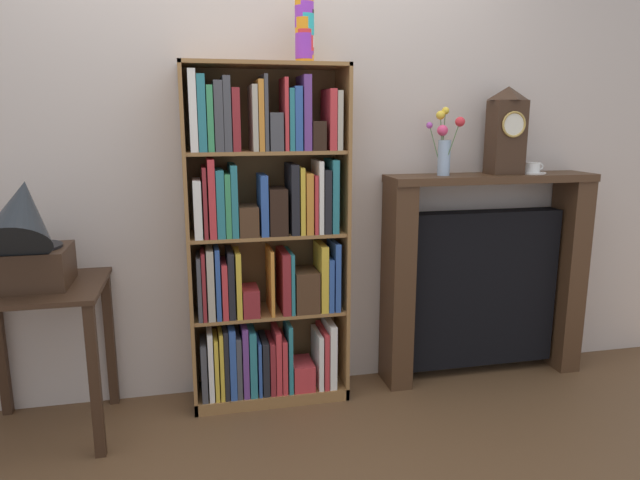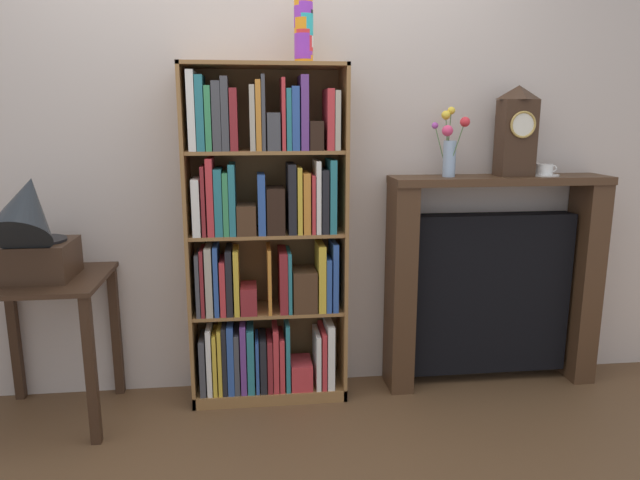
{
  "view_description": "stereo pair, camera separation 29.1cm",
  "coord_description": "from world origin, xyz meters",
  "px_view_note": "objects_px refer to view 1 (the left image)",
  "views": [
    {
      "loc": [
        -0.35,
        -2.61,
        1.45
      ],
      "look_at": [
        0.27,
        0.16,
        0.83
      ],
      "focal_mm": 32.2,
      "sensor_mm": 36.0,
      "label": 1
    },
    {
      "loc": [
        -0.07,
        -2.66,
        1.45
      ],
      "look_at": [
        0.27,
        0.16,
        0.83
      ],
      "focal_mm": 32.2,
      "sensor_mm": 36.0,
      "label": 2
    }
  ],
  "objects_px": {
    "teacup_with_saucer": "(532,169)",
    "cup_stack": "(305,31)",
    "bookshelf": "(265,251)",
    "side_table_left": "(40,322)",
    "mantel_clock": "(506,131)",
    "fireplace_mantel": "(483,278)",
    "gramophone": "(27,235)",
    "flower_vase": "(445,145)"
  },
  "relations": [
    {
      "from": "gramophone",
      "to": "fireplace_mantel",
      "type": "xyz_separation_m",
      "value": [
        2.26,
        0.23,
        -0.39
      ]
    },
    {
      "from": "bookshelf",
      "to": "teacup_with_saucer",
      "type": "height_order",
      "value": "bookshelf"
    },
    {
      "from": "bookshelf",
      "to": "flower_vase",
      "type": "xyz_separation_m",
      "value": [
        0.94,
        0.02,
        0.51
      ]
    },
    {
      "from": "cup_stack",
      "to": "bookshelf",
      "type": "bearing_deg",
      "value": 174.62
    },
    {
      "from": "cup_stack",
      "to": "flower_vase",
      "type": "height_order",
      "value": "cup_stack"
    },
    {
      "from": "bookshelf",
      "to": "mantel_clock",
      "type": "height_order",
      "value": "bookshelf"
    },
    {
      "from": "gramophone",
      "to": "mantel_clock",
      "type": "relative_size",
      "value": 1.21
    },
    {
      "from": "cup_stack",
      "to": "mantel_clock",
      "type": "height_order",
      "value": "cup_stack"
    },
    {
      "from": "side_table_left",
      "to": "fireplace_mantel",
      "type": "height_order",
      "value": "fireplace_mantel"
    },
    {
      "from": "mantel_clock",
      "to": "bookshelf",
      "type": "bearing_deg",
      "value": -179.03
    },
    {
      "from": "bookshelf",
      "to": "fireplace_mantel",
      "type": "height_order",
      "value": "bookshelf"
    },
    {
      "from": "fireplace_mantel",
      "to": "flower_vase",
      "type": "relative_size",
      "value": 3.27
    },
    {
      "from": "teacup_with_saucer",
      "to": "bookshelf",
      "type": "bearing_deg",
      "value": -179.06
    },
    {
      "from": "mantel_clock",
      "to": "side_table_left",
      "type": "bearing_deg",
      "value": -176.36
    },
    {
      "from": "bookshelf",
      "to": "fireplace_mantel",
      "type": "xyz_separation_m",
      "value": [
        1.23,
        0.05,
        -0.23
      ]
    },
    {
      "from": "gramophone",
      "to": "flower_vase",
      "type": "relative_size",
      "value": 1.57
    },
    {
      "from": "gramophone",
      "to": "mantel_clock",
      "type": "bearing_deg",
      "value": 5.09
    },
    {
      "from": "flower_vase",
      "to": "teacup_with_saucer",
      "type": "relative_size",
      "value": 2.26
    },
    {
      "from": "mantel_clock",
      "to": "flower_vase",
      "type": "height_order",
      "value": "mantel_clock"
    },
    {
      "from": "side_table_left",
      "to": "gramophone",
      "type": "xyz_separation_m",
      "value": [
        0.0,
        -0.06,
        0.41
      ]
    },
    {
      "from": "cup_stack",
      "to": "flower_vase",
      "type": "relative_size",
      "value": 0.82
    },
    {
      "from": "bookshelf",
      "to": "gramophone",
      "type": "relative_size",
      "value": 3.07
    },
    {
      "from": "mantel_clock",
      "to": "teacup_with_saucer",
      "type": "relative_size",
      "value": 2.94
    },
    {
      "from": "flower_vase",
      "to": "mantel_clock",
      "type": "bearing_deg",
      "value": 0.47
    },
    {
      "from": "side_table_left",
      "to": "mantel_clock",
      "type": "height_order",
      "value": "mantel_clock"
    },
    {
      "from": "side_table_left",
      "to": "gramophone",
      "type": "relative_size",
      "value": 1.3
    },
    {
      "from": "cup_stack",
      "to": "teacup_with_saucer",
      "type": "xyz_separation_m",
      "value": [
        1.26,
        0.04,
        -0.67
      ]
    },
    {
      "from": "mantel_clock",
      "to": "cup_stack",
      "type": "bearing_deg",
      "value": -177.86
    },
    {
      "from": "fireplace_mantel",
      "to": "teacup_with_saucer",
      "type": "relative_size",
      "value": 7.39
    },
    {
      "from": "side_table_left",
      "to": "flower_vase",
      "type": "height_order",
      "value": "flower_vase"
    },
    {
      "from": "gramophone",
      "to": "fireplace_mantel",
      "type": "height_order",
      "value": "gramophone"
    },
    {
      "from": "cup_stack",
      "to": "mantel_clock",
      "type": "bearing_deg",
      "value": 2.14
    },
    {
      "from": "cup_stack",
      "to": "gramophone",
      "type": "xyz_separation_m",
      "value": [
        -1.23,
        -0.17,
        -0.88
      ]
    },
    {
      "from": "side_table_left",
      "to": "teacup_with_saucer",
      "type": "bearing_deg",
      "value": 3.44
    },
    {
      "from": "fireplace_mantel",
      "to": "teacup_with_saucer",
      "type": "xyz_separation_m",
      "value": [
        0.24,
        -0.02,
        0.61
      ]
    },
    {
      "from": "side_table_left",
      "to": "fireplace_mantel",
      "type": "bearing_deg",
      "value": 4.34
    },
    {
      "from": "flower_vase",
      "to": "side_table_left",
      "type": "bearing_deg",
      "value": -175.8
    },
    {
      "from": "fireplace_mantel",
      "to": "flower_vase",
      "type": "bearing_deg",
      "value": -174.64
    },
    {
      "from": "teacup_with_saucer",
      "to": "cup_stack",
      "type": "bearing_deg",
      "value": -178.05
    },
    {
      "from": "side_table_left",
      "to": "teacup_with_saucer",
      "type": "distance_m",
      "value": 2.58
    },
    {
      "from": "gramophone",
      "to": "fireplace_mantel",
      "type": "bearing_deg",
      "value": 5.83
    },
    {
      "from": "bookshelf",
      "to": "fireplace_mantel",
      "type": "distance_m",
      "value": 1.25
    }
  ]
}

